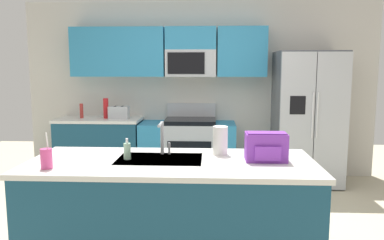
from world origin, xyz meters
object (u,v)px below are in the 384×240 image
soap_dispenser (127,151)px  backpack (266,146)px  bottle_red (106,108)px  toaster (119,113)px  range_oven (188,150)px  refrigerator (307,118)px  sink_faucet (162,135)px  drink_cup_pink (46,158)px  pepper_mill (82,111)px  paper_towel_roll (220,140)px

soap_dispenser → backpack: (1.10, 0.01, 0.05)m
bottle_red → soap_dispenser: size_ratio=1.71×
toaster → bottle_red: (-0.20, 0.05, 0.05)m
range_oven → refrigerator: (1.68, -0.07, 0.48)m
sink_faucet → soap_dispenser: sink_faucet is taller
drink_cup_pink → soap_dispenser: bearing=30.5°
pepper_mill → sink_faucet: 2.70m
bottle_red → range_oven: bearing=0.2°
drink_cup_pink → backpack: 1.66m
refrigerator → drink_cup_pink: bearing=-133.6°
toaster → backpack: (1.75, -2.37, 0.03)m
refrigerator → backpack: (-0.91, -2.35, 0.09)m
bottle_red → backpack: 3.11m
toaster → bottle_red: bearing=166.6°
range_oven → pepper_mill: 1.65m
sink_faucet → soap_dispenser: (-0.26, -0.17, -0.10)m
paper_towel_roll → drink_cup_pink: bearing=-157.9°
pepper_mill → soap_dispenser: 2.71m
refrigerator → paper_towel_roll: (-1.27, -2.15, 0.09)m
range_oven → paper_towel_roll: paper_towel_roll is taller
range_oven → soap_dispenser: size_ratio=8.00×
backpack → range_oven: bearing=107.5°
soap_dispenser → sink_faucet: bearing=32.6°
pepper_mill → drink_cup_pink: bearing=-75.9°
drink_cup_pink → paper_towel_roll: (1.27, 0.52, 0.04)m
refrigerator → drink_cup_pink: 3.68m
range_oven → toaster: range_oven is taller
range_oven → refrigerator: bearing=-2.5°
pepper_mill → backpack: (2.31, -2.42, 0.01)m
bottle_red → paper_towel_roll: bottle_red is taller
range_oven → toaster: (-0.99, -0.05, 0.55)m
refrigerator → paper_towel_roll: 2.50m
bottle_red → drink_cup_pink: (0.32, -2.74, -0.07)m
range_oven → drink_cup_pink: drink_cup_pink is taller
paper_towel_roll → backpack: size_ratio=0.75×
soap_dispenser → drink_cup_pink: bearing=-149.5°
refrigerator → bottle_red: size_ratio=6.37×
sink_faucet → paper_towel_roll: size_ratio=1.17×
sink_faucet → soap_dispenser: size_ratio=1.66×
refrigerator → paper_towel_roll: bearing=-120.5°
soap_dispenser → backpack: backpack is taller
soap_dispenser → refrigerator: bearing=49.5°
bottle_red → drink_cup_pink: bottle_red is taller
toaster → bottle_red: bottle_red is taller
range_oven → pepper_mill: bearing=-179.9°
toaster → soap_dispenser: 2.47m
range_oven → pepper_mill: pepper_mill is taller
paper_towel_roll → range_oven: bearing=100.4°
sink_faucet → range_oven: bearing=88.1°
range_oven → drink_cup_pink: 2.92m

